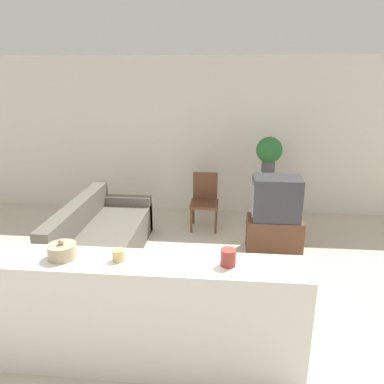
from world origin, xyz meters
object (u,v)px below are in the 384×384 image
at_px(couch, 101,239).
at_px(television, 276,198).
at_px(wooden_chair, 205,198).
at_px(decorative_bowl, 62,251).
at_px(potted_plant, 269,152).

xyz_separation_m(couch, television, (2.33, 0.41, 0.52)).
height_order(television, wooden_chair, television).
xyz_separation_m(wooden_chair, decorative_bowl, (-0.96, -3.10, 0.56)).
bearing_deg(television, couch, -170.04).
bearing_deg(television, wooden_chair, 141.07).
height_order(wooden_chair, decorative_bowl, decorative_bowl).
distance_m(television, wooden_chair, 1.34).
relative_size(wooden_chair, potted_plant, 1.57).
relative_size(couch, decorative_bowl, 8.84).
bearing_deg(potted_plant, wooden_chair, -164.84).
bearing_deg(couch, potted_plant, 32.82).
bearing_deg(potted_plant, decorative_bowl, -120.21).
bearing_deg(wooden_chair, potted_plant, 15.16).
relative_size(television, wooden_chair, 0.73).
height_order(couch, potted_plant, potted_plant).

